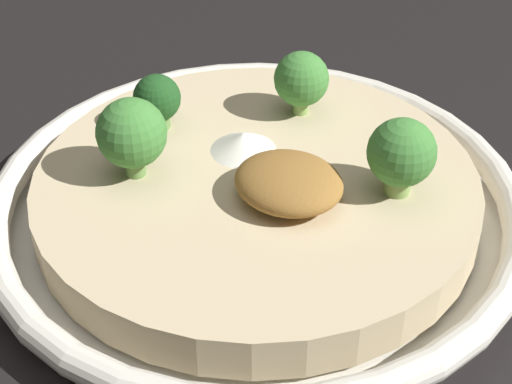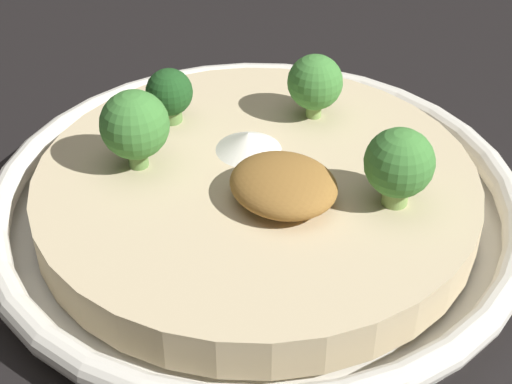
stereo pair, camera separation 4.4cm
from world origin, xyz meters
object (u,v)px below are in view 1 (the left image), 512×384
Objects in this scene: broccoli_back_left at (301,80)px; broccoli_front_left at (132,134)px; risotto_bowl at (256,199)px; broccoli_left at (157,100)px; broccoli_back_right at (401,154)px.

broccoli_front_left is at bearing -110.62° from broccoli_back_left.
risotto_bowl is 0.08m from broccoli_left.
broccoli_front_left is at bearing -145.81° from risotto_bowl.
broccoli_front_left is at bearing -151.97° from broccoli_back_right.
broccoli_back_right reaches higher than risotto_bowl.
broccoli_back_left reaches higher than risotto_bowl.
broccoli_back_left is at bearing 69.38° from broccoli_front_left.
broccoli_left is 0.78× the size of broccoli_back_right.
risotto_bowl is at bearing -157.27° from broccoli_back_right.
broccoli_front_left is 1.14× the size of broccoli_back_left.
broccoli_back_left is (0.06, 0.06, 0.00)m from broccoli_left.
broccoli_front_left reaches higher than risotto_bowl.
risotto_bowl is at bearing 34.19° from broccoli_front_left.
risotto_bowl is at bearing -78.01° from broccoli_back_left.
broccoli_back_left is at bearing 45.40° from broccoli_left.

